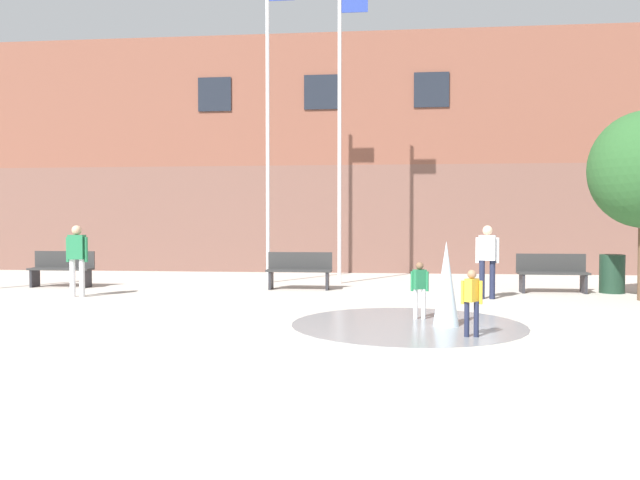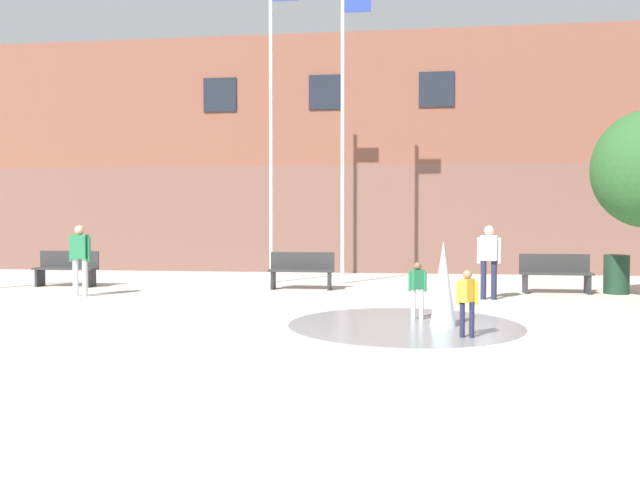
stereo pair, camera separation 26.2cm
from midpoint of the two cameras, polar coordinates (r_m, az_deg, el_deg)
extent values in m
plane|color=#B2ADA3|center=(6.47, -14.25, -13.53)|extent=(100.00, 100.00, 0.00)
cube|color=brown|center=(23.14, 0.53, 1.92)|extent=(36.00, 6.00, 3.48)
cube|color=brown|center=(23.47, 0.54, 11.39)|extent=(36.00, 6.00, 4.25)
cube|color=#1E232D|center=(21.21, -9.97, 12.98)|extent=(1.10, 0.06, 1.10)
cube|color=#1E232D|center=(20.55, -0.27, 13.37)|extent=(1.10, 0.06, 1.10)
cube|color=#1E232D|center=(20.48, 9.79, 13.38)|extent=(1.10, 0.06, 1.10)
cylinder|color=gray|center=(10.37, 7.31, -7.64)|extent=(3.81, 3.81, 0.01)
cone|color=silver|center=(10.22, 10.74, -3.93)|extent=(0.42, 0.42, 1.37)
cube|color=#28282D|center=(17.57, -25.02, -3.19)|extent=(0.06, 0.40, 0.44)
cube|color=#28282D|center=(16.90, -20.93, -3.33)|extent=(0.06, 0.40, 0.44)
cube|color=#2D2D2D|center=(17.21, -23.02, -2.45)|extent=(1.60, 0.44, 0.05)
cube|color=#2D2D2D|center=(17.37, -22.72, -1.63)|extent=(1.60, 0.04, 0.42)
cube|color=#28282D|center=(15.46, -4.99, -3.69)|extent=(0.06, 0.40, 0.44)
cube|color=#28282D|center=(15.26, 0.19, -3.76)|extent=(0.06, 0.40, 0.44)
cube|color=#2D2D2D|center=(15.32, -2.42, -2.82)|extent=(1.60, 0.44, 0.05)
cube|color=#2D2D2D|center=(15.51, -2.32, -1.89)|extent=(1.60, 0.04, 0.42)
cube|color=#28282D|center=(15.40, 17.52, -3.79)|extent=(0.06, 0.40, 0.44)
cube|color=#28282D|center=(15.74, 22.53, -3.73)|extent=(0.06, 0.40, 0.44)
cube|color=#2D2D2D|center=(15.53, 20.06, -2.86)|extent=(1.60, 0.44, 0.05)
cube|color=#2D2D2D|center=(15.71, 19.90, -1.95)|extent=(1.60, 0.04, 0.42)
cylinder|color=#1E233D|center=(9.37, 12.49, -7.09)|extent=(0.07, 0.07, 0.52)
cylinder|color=#1E233D|center=(9.39, 13.32, -7.08)|extent=(0.07, 0.07, 0.52)
cube|color=gold|center=(9.33, 12.92, -4.49)|extent=(0.23, 0.24, 0.33)
sphere|color=#997051|center=(9.30, 12.93, -3.06)|extent=(0.13, 0.13, 0.13)
cylinder|color=gold|center=(9.31, 12.12, -4.70)|extent=(0.05, 0.05, 0.34)
cylinder|color=gold|center=(9.35, 13.72, -4.69)|extent=(0.05, 0.05, 0.34)
cylinder|color=silver|center=(10.89, 8.04, -5.82)|extent=(0.07, 0.07, 0.52)
cylinder|color=silver|center=(10.90, 8.76, -5.82)|extent=(0.07, 0.07, 0.52)
cube|color=#237547|center=(10.85, 8.41, -3.58)|extent=(0.24, 0.21, 0.33)
sphere|color=brown|center=(10.83, 8.42, -2.35)|extent=(0.13, 0.13, 0.13)
cylinder|color=#237547|center=(10.84, 7.72, -3.76)|extent=(0.05, 0.05, 0.34)
cylinder|color=#237547|center=(10.86, 9.10, -3.76)|extent=(0.05, 0.05, 0.34)
cylinder|color=#1E233D|center=(13.91, 14.07, -3.53)|extent=(0.12, 0.12, 0.84)
cylinder|color=#1E233D|center=(13.94, 14.96, -3.52)|extent=(0.12, 0.12, 0.84)
cube|color=white|center=(13.88, 14.54, -0.69)|extent=(0.39, 0.30, 0.54)
sphere|color=beige|center=(13.87, 14.55, 0.86)|extent=(0.21, 0.21, 0.21)
cylinder|color=white|center=(13.85, 13.68, -0.92)|extent=(0.08, 0.08, 0.55)
cylinder|color=white|center=(13.91, 15.39, -0.92)|extent=(0.08, 0.08, 0.55)
cylinder|color=silver|center=(14.96, -22.16, -3.24)|extent=(0.12, 0.12, 0.84)
cylinder|color=silver|center=(14.85, -21.41, -3.26)|extent=(0.12, 0.12, 0.84)
cube|color=#237547|center=(14.86, -21.81, -0.60)|extent=(0.35, 0.21, 0.54)
sphere|color=tan|center=(14.85, -21.83, 0.85)|extent=(0.21, 0.21, 0.21)
cylinder|color=#237547|center=(14.96, -22.52, -0.80)|extent=(0.08, 0.08, 0.55)
cylinder|color=#237547|center=(14.77, -21.09, -0.82)|extent=(0.08, 0.08, 0.55)
cylinder|color=silver|center=(17.22, -5.25, 10.24)|extent=(0.10, 0.10, 8.45)
cylinder|color=silver|center=(16.92, 1.35, 9.74)|extent=(0.10, 0.10, 8.07)
cube|color=#233893|center=(17.69, 2.74, 20.76)|extent=(0.70, 0.02, 0.45)
cylinder|color=#193323|center=(16.06, 24.72, -2.82)|extent=(0.56, 0.56, 0.90)
camera|label=1|loc=(0.13, -90.59, -0.02)|focal=35.00mm
camera|label=2|loc=(0.13, 89.41, 0.02)|focal=35.00mm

